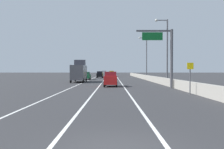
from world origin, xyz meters
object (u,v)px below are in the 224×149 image
Objects in this scene: lamp_post_right_third at (145,55)px; box_truck at (78,72)px; car_silver_2 at (103,73)px; car_green_3 at (85,76)px; overhead_sign_gantry at (165,51)px; car_black_1 at (99,75)px; lamp_post_right_second at (165,47)px; speed_advisory_sign at (189,76)px; car_yellow_4 at (111,74)px; car_red_0 at (110,79)px.

lamp_post_right_third reaches higher than box_truck.
car_silver_2 is 41.35m from car_green_3.
overhead_sign_gantry is 30.82m from car_green_3.
overhead_sign_gantry is 20.99m from box_truck.
car_silver_2 is 52.92m from box_truck.
lamp_post_right_third is 16.68m from car_black_1.
lamp_post_right_second is at bearing -89.26° from lamp_post_right_third.
overhead_sign_gantry is 8.92m from speed_advisory_sign.
box_truck is at bearing 119.12° from speed_advisory_sign.
lamp_post_right_second is 2.55× the size of car_yellow_4.
speed_advisory_sign is 0.68× the size of car_silver_2.
lamp_post_right_second is 1.39× the size of box_truck.
box_truck is (-6.17, 12.83, 0.94)m from car_red_0.
car_black_1 is 0.61× the size of box_truck.
lamp_post_right_third is (1.19, 39.19, 4.31)m from speed_advisory_sign.
box_truck reaches higher than car_yellow_4.
overhead_sign_gantry is at bearing -81.72° from car_silver_2.
lamp_post_right_second is 2.27× the size of car_black_1.
speed_advisory_sign is at bearing -91.74° from lamp_post_right_third.
lamp_post_right_second reaches higher than overhead_sign_gantry.
overhead_sign_gantry reaches higher than car_green_3.
overhead_sign_gantry is 1.60× the size of car_black_1.
car_silver_2 is (-3.00, 65.65, -0.00)m from car_red_0.
lamp_post_right_third is 2.61× the size of car_red_0.
overhead_sign_gantry is 1.80× the size of car_yellow_4.
box_truck is at bearing -90.66° from car_green_3.
car_black_1 reaches higher than car_green_3.
car_silver_2 is at bearing 97.71° from speed_advisory_sign.
lamp_post_right_second reaches higher than speed_advisory_sign.
car_green_3 is (-2.65, -13.47, -0.03)m from car_black_1.
car_yellow_4 is (-8.85, 49.90, -5.05)m from lamp_post_right_second.
lamp_post_right_second is at bearing -51.53° from car_green_3.
car_silver_2 is (-11.94, 60.09, -5.03)m from lamp_post_right_second.
car_black_1 is (-10.42, 41.14, -3.75)m from overhead_sign_gantry.
box_truck is at bearing 154.29° from lamp_post_right_second.
speed_advisory_sign is 0.39× the size of box_truck.
car_green_3 is (-13.06, 27.66, -3.78)m from overhead_sign_gantry.
box_truck is (-15.11, 7.28, -4.10)m from lamp_post_right_second.
car_yellow_4 is at bearing 81.65° from box_truck.
car_silver_2 reaches higher than car_black_1.
car_red_0 is at bearing 155.10° from overhead_sign_gantry.
overhead_sign_gantry is at bearing 93.02° from speed_advisory_sign.
lamp_post_right_third is at bearing 90.74° from lamp_post_right_second.
box_truck is at bearing 129.36° from overhead_sign_gantry.
speed_advisory_sign is at bearing -77.63° from car_black_1.
lamp_post_right_second is 17.27m from box_truck.
lamp_post_right_second is at bearing -69.12° from car_black_1.
overhead_sign_gantry is 69.73m from car_silver_2.
car_red_0 reaches higher than car_black_1.
car_red_0 is 65.71m from car_silver_2.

